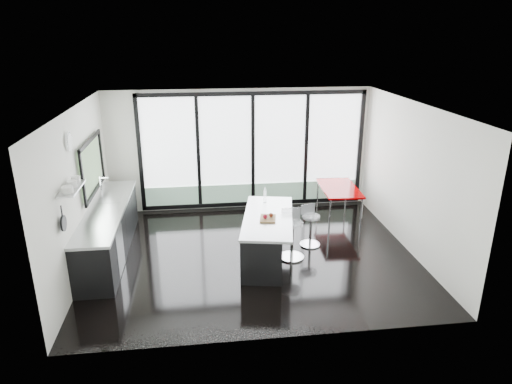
{
  "coord_description": "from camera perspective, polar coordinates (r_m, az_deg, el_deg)",
  "views": [
    {
      "loc": [
        -0.91,
        -7.68,
        4.03
      ],
      "look_at": [
        0.1,
        0.3,
        1.15
      ],
      "focal_mm": 32.0,
      "sensor_mm": 36.0,
      "label": 1
    }
  ],
  "objects": [
    {
      "name": "bar_stool_near",
      "position": [
        8.47,
        4.52,
        -6.01
      ],
      "size": [
        0.46,
        0.46,
        0.73
      ],
      "primitive_type": "cylinder",
      "rotation": [
        0.0,
        0.0,
        0.02
      ],
      "color": "silver",
      "rests_on": "floor"
    },
    {
      "name": "island",
      "position": [
        8.42,
        1.04,
        -5.62
      ],
      "size": [
        1.24,
        2.19,
        1.1
      ],
      "color": "black",
      "rests_on": "floor"
    },
    {
      "name": "counter_cabinets",
      "position": [
        9.0,
        -17.93,
        -4.65
      ],
      "size": [
        0.69,
        3.24,
        1.36
      ],
      "color": "black",
      "rests_on": "floor"
    },
    {
      "name": "wall_left",
      "position": [
        8.58,
        -20.81,
        1.66
      ],
      "size": [
        0.26,
        5.0,
        2.8
      ],
      "color": "silver",
      "rests_on": "ground"
    },
    {
      "name": "red_table",
      "position": [
        10.36,
        10.26,
        -1.34
      ],
      "size": [
        0.85,
        1.41,
        0.73
      ],
      "primitive_type": "cube",
      "rotation": [
        0.0,
        0.0,
        -0.05
      ],
      "color": "#8B0001",
      "rests_on": "floor"
    },
    {
      "name": "wall_right",
      "position": [
        9.01,
        18.88,
        1.64
      ],
      "size": [
        0.0,
        5.0,
        2.8
      ],
      "primitive_type": "cube",
      "color": "silver",
      "rests_on": "ground"
    },
    {
      "name": "wall_front",
      "position": [
        5.88,
        2.49,
        -6.88
      ],
      "size": [
        6.0,
        0.0,
        2.8
      ],
      "primitive_type": "cube",
      "color": "silver",
      "rests_on": "ground"
    },
    {
      "name": "bar_stool_far",
      "position": [
        9.01,
        6.83,
        -4.79
      ],
      "size": [
        0.5,
        0.5,
        0.63
      ],
      "primitive_type": "cylinder",
      "rotation": [
        0.0,
        0.0,
        0.29
      ],
      "color": "silver",
      "rests_on": "floor"
    },
    {
      "name": "floor",
      "position": [
        8.72,
        -0.41,
        -7.83
      ],
      "size": [
        6.0,
        5.0,
        0.0
      ],
      "primitive_type": "cube",
      "color": "black",
      "rests_on": "ground"
    },
    {
      "name": "ceiling",
      "position": [
        7.83,
        -0.46,
        10.66
      ],
      "size": [
        6.0,
        5.0,
        0.0
      ],
      "primitive_type": "cube",
      "color": "white",
      "rests_on": "wall_back"
    },
    {
      "name": "wall_back",
      "position": [
        10.58,
        -0.56,
        4.58
      ],
      "size": [
        6.0,
        0.09,
        2.8
      ],
      "color": "silver",
      "rests_on": "ground"
    }
  ]
}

